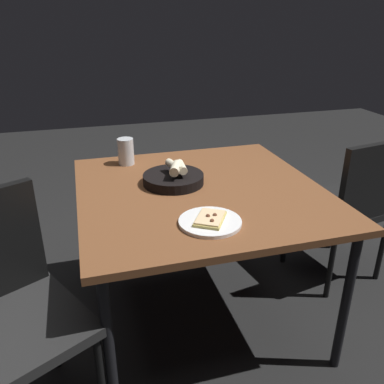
% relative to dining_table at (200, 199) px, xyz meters
% --- Properties ---
extents(ground, '(8.00, 8.00, 0.00)m').
position_rel_dining_table_xyz_m(ground, '(0.00, 0.00, -0.65)').
color(ground, black).
extents(dining_table, '(1.09, 1.07, 0.70)m').
position_rel_dining_table_xyz_m(dining_table, '(0.00, 0.00, 0.00)').
color(dining_table, brown).
rests_on(dining_table, ground).
extents(pizza_plate, '(0.24, 0.24, 0.04)m').
position_rel_dining_table_xyz_m(pizza_plate, '(0.33, -0.06, 0.06)').
color(pizza_plate, white).
rests_on(pizza_plate, dining_table).
extents(bread_basket, '(0.28, 0.28, 0.11)m').
position_rel_dining_table_xyz_m(bread_basket, '(-0.08, -0.10, 0.08)').
color(bread_basket, black).
rests_on(bread_basket, dining_table).
extents(beer_glass, '(0.08, 0.08, 0.14)m').
position_rel_dining_table_xyz_m(beer_glass, '(-0.41, -0.28, 0.11)').
color(beer_glass, silver).
rests_on(beer_glass, dining_table).
extents(chair_near, '(0.60, 0.60, 0.88)m').
position_rel_dining_table_xyz_m(chair_near, '(0.34, -0.81, -0.14)').
color(chair_near, black).
rests_on(chair_near, ground).
extents(chair_far, '(0.51, 0.51, 0.85)m').
position_rel_dining_table_xyz_m(chair_far, '(-0.08, 0.88, -0.16)').
color(chair_far, black).
rests_on(chair_far, ground).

